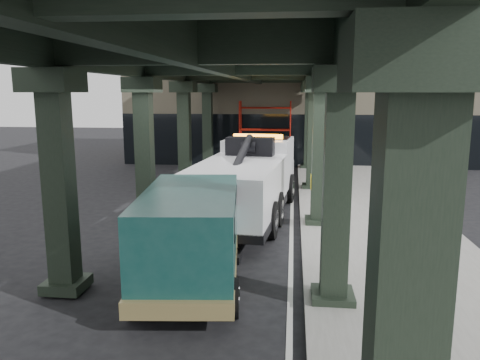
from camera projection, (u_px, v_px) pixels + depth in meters
The scene contains 8 objects.
ground at pixel (235, 242), 14.25m from camera, with size 90.00×90.00×0.00m, color black.
sidewalk at pixel (375, 226), 15.69m from camera, with size 5.00×40.00×0.15m, color gray.
lane_stripe at pixel (292, 226), 16.02m from camera, with size 0.12×38.00×0.01m, color silver.
viaduct at pixel (230, 63), 15.25m from camera, with size 7.40×32.00×6.40m.
building at pixel (298, 100), 32.82m from camera, with size 22.00×10.00×8.00m, color #C6B793.
scaffolding at pixel (265, 133), 28.17m from camera, with size 3.08×0.88×4.00m.
tow_truck at pixel (248, 177), 16.96m from camera, with size 3.45×9.40×3.02m.
towed_van at pixel (192, 233), 11.06m from camera, with size 2.77×5.86×2.30m.
Camera 1 is at (1.69, -13.55, 4.50)m, focal length 35.00 mm.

